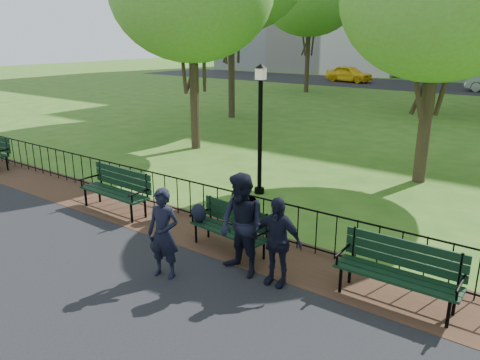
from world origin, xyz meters
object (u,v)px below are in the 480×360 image
Objects in this scene: person_right at (277,241)px; park_bench_right_a at (400,266)px; park_bench_main at (220,220)px; taxi at (349,74)px; park_bench_left_a at (117,185)px; lamppost at (260,125)px; person_mid at (242,226)px; tree_far_c at (439,16)px; person_left at (163,234)px.

park_bench_right_a is at bearing 14.21° from person_right.
taxi is (-11.99, 33.46, 0.14)m from park_bench_main.
person_right is 0.37× the size of taxi.
park_bench_right_a is at bearing -146.62° from taxi.
park_bench_left_a is 34.48m from taxi.
park_bench_left_a is 1.30× the size of person_right.
park_bench_main is at bearing -0.52° from park_bench_left_a.
park_bench_main is at bearing -178.78° from park_bench_right_a.
lamppost is at bearing 59.05° from park_bench_left_a.
person_right is (-1.84, -0.66, 0.16)m from park_bench_right_a.
park_bench_main is at bearing -151.77° from taxi.
person_mid reaches higher than taxi.
lamppost is 2.19× the size of person_right.
person_mid is 36.49m from taxi.
park_bench_left_a is (-3.21, 0.12, 0.06)m from park_bench_main.
tree_far_c is 4.47× the size of person_left.
park_bench_left_a is 6.68m from park_bench_right_a.
park_bench_left_a is 1.26× the size of person_left.
tree_far_c is at bearing 108.57° from person_mid.
park_bench_main is 0.25× the size of tree_far_c.
person_left is at bearing -86.54° from tree_far_c.
park_bench_main is at bearing 155.37° from person_right.
park_bench_right_a is (3.47, 0.10, 0.03)m from park_bench_main.
lamppost is at bearing 132.05° from person_mid.
tree_far_c is 20.51m from person_right.
person_mid is at bearing -26.93° from park_bench_main.
person_left is at bearing -128.55° from person_mid.
park_bench_main is 0.94× the size of park_bench_right_a.
park_bench_right_a is 3.87m from person_left.
person_mid is at bearing 24.36° from person_left.
park_bench_main is 1.74m from person_right.
person_left is at bearing -152.62° from taxi.
park_bench_right_a is at bearing 28.57° from person_mid.
person_left is at bearing -75.81° from lamppost.
person_left is at bearing -85.81° from park_bench_main.
tree_far_c is 3.90× the size of person_mid.
park_bench_left_a reaches higher than park_bench_main.
lamppost is (-4.71, 3.10, 1.21)m from park_bench_right_a.
park_bench_main is at bearing -86.13° from tree_far_c.
person_left reaches higher than park_bench_right_a.
taxi reaches higher than park_bench_right_a.
person_left is 1.34m from person_mid.
park_bench_right_a reaches higher than park_bench_main.
person_right is (1.68, 0.93, -0.03)m from person_left.
taxi is (-10.76, 30.26, -1.10)m from lamppost.
person_left is 1.03× the size of person_right.
park_bench_left_a is 19.75m from tree_far_c.
person_right is (0.65, 0.08, -0.14)m from person_mid.
person_left is 36.94m from taxi.
person_right is at bearing -160.58° from park_bench_right_a.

